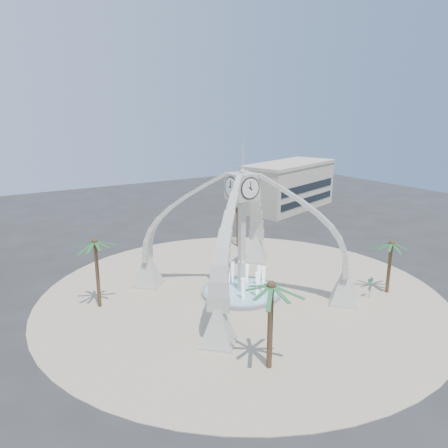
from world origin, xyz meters
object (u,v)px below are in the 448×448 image
palm_east (392,244)px  palm_west (95,243)px  palm_north (238,202)px  clock_tower (242,233)px  palm_south (271,287)px  fountain (241,291)px  street_sign (370,283)px

palm_east → palm_west: (-25.79, 12.35, 1.14)m
palm_north → clock_tower: bearing=-122.7°
palm_north → palm_south: 28.77m
fountain → street_sign: 12.71m
clock_tower → street_sign: clock_tower is taller
clock_tower → palm_north: (8.51, 13.24, -0.24)m
palm_west → street_sign: palm_west is taller
clock_tower → palm_west: (-12.99, 4.72, -0.11)m
palm_east → fountain: bearing=149.2°
palm_east → street_sign: palm_east is taller
fountain → palm_west: size_ratio=1.11×
palm_south → palm_east: bearing=12.7°
clock_tower → palm_west: size_ratio=2.50×
fountain → palm_east: bearing=-30.8°
palm_west → street_sign: bearing=-28.2°
palm_south → street_sign: palm_south is taller
fountain → clock_tower: bearing=-90.0°
fountain → street_sign: (10.05, -7.66, 1.37)m
palm_north → street_sign: 21.45m
fountain → palm_south: bearing=-115.6°
palm_west → palm_east: bearing=-25.6°
palm_west → palm_north: (21.51, 8.52, -0.12)m
fountain → palm_west: (-12.99, 4.72, 6.09)m
clock_tower → palm_north: 15.75m
palm_west → fountain: bearing=-20.0°
clock_tower → fountain: bearing=90.0°
fountain → palm_north: palm_north is taller
palm_south → fountain: bearing=64.4°
clock_tower → street_sign: (10.05, -7.66, -4.84)m
street_sign → fountain: bearing=138.1°
clock_tower → palm_west: clock_tower is taller
clock_tower → palm_east: clock_tower is taller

